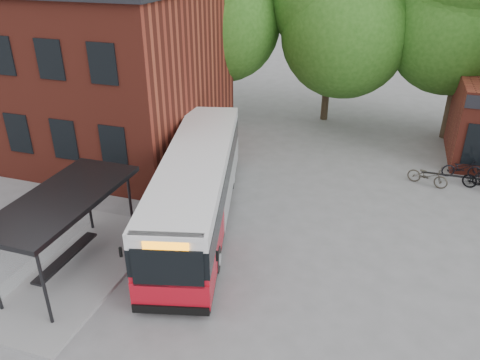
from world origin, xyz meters
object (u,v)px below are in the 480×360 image
(bicycle_2, at_px, (462,168))
(bicycle_0, at_px, (428,176))
(bus_shelter, at_px, (69,235))
(city_bus, at_px, (198,187))

(bicycle_2, bearing_deg, bicycle_0, 120.73)
(bus_shelter, distance_m, city_bus, 5.13)
(bicycle_0, xyz_separation_m, bicycle_2, (1.54, 1.35, -0.01))
(bus_shelter, bearing_deg, bicycle_2, 42.20)
(bicycle_0, bearing_deg, bicycle_2, -31.23)
(bicycle_0, height_order, bicycle_2, bicycle_0)
(bus_shelter, height_order, city_bus, bus_shelter)
(bus_shelter, distance_m, bicycle_2, 17.51)
(bus_shelter, distance_m, bicycle_0, 15.46)
(bicycle_0, bearing_deg, bus_shelter, 149.87)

